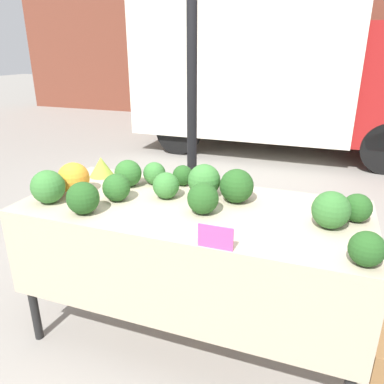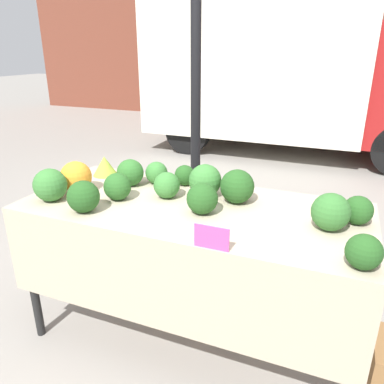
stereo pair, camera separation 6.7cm
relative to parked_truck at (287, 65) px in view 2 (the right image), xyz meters
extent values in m
plane|color=gray|center=(0.30, -4.95, -1.42)|extent=(40.00, 40.00, 0.00)
cylinder|color=black|center=(0.05, -4.26, -0.26)|extent=(0.07, 0.07, 2.33)
cube|color=silver|center=(-0.46, 0.00, 0.09)|extent=(3.48, 2.25, 2.35)
cylinder|color=black|center=(-1.41, -0.92, -1.05)|extent=(0.74, 0.22, 0.74)
cylinder|color=black|center=(-1.41, 0.92, -1.05)|extent=(0.74, 0.22, 0.74)
cube|color=tan|center=(0.30, -4.95, -0.56)|extent=(1.89, 0.84, 0.03)
cube|color=tan|center=(0.30, -5.37, -0.81)|extent=(1.89, 0.01, 0.48)
cylinder|color=black|center=(-0.58, -5.31, -1.00)|extent=(0.05, 0.05, 0.85)
cylinder|color=black|center=(1.19, -5.31, -1.00)|extent=(0.05, 0.05, 0.85)
cylinder|color=black|center=(-0.58, -4.59, -1.00)|extent=(0.05, 0.05, 0.85)
cylinder|color=black|center=(1.19, -4.59, -1.00)|extent=(0.05, 0.05, 0.85)
sphere|color=orange|center=(-0.42, -5.01, -0.45)|extent=(0.19, 0.19, 0.19)
cone|color=#93B238|center=(-0.44, -4.68, -0.47)|extent=(0.16, 0.16, 0.13)
sphere|color=#23511E|center=(0.39, -5.03, -0.46)|extent=(0.16, 0.16, 0.16)
sphere|color=#23511E|center=(0.51, -4.81, -0.45)|extent=(0.19, 0.19, 0.19)
sphere|color=#387533|center=(-0.04, -4.70, -0.47)|extent=(0.14, 0.14, 0.14)
sphere|color=#387533|center=(-0.46, -5.18, -0.45)|extent=(0.19, 0.19, 0.19)
sphere|color=#23511E|center=(0.13, -4.66, -0.48)|extent=(0.13, 0.13, 0.13)
sphere|color=#336B2D|center=(1.01, -4.97, -0.45)|extent=(0.18, 0.18, 0.18)
sphere|color=#387533|center=(0.12, -4.90, -0.46)|extent=(0.15, 0.15, 0.15)
sphere|color=#2D6628|center=(-0.18, -4.79, -0.46)|extent=(0.17, 0.17, 0.17)
sphere|color=#285B23|center=(-0.12, -5.03, -0.46)|extent=(0.16, 0.16, 0.16)
sphere|color=#23511E|center=(-0.19, -5.24, -0.46)|extent=(0.17, 0.17, 0.17)
sphere|color=#387533|center=(0.32, -4.79, -0.45)|extent=(0.19, 0.19, 0.19)
sphere|color=#23511E|center=(1.15, -5.28, -0.47)|extent=(0.14, 0.14, 0.14)
sphere|color=#23511E|center=(1.14, -4.85, -0.47)|extent=(0.14, 0.14, 0.14)
cube|color=#EF4793|center=(0.56, -5.36, -0.49)|extent=(0.16, 0.01, 0.11)
camera|label=1|loc=(0.95, -6.73, 0.27)|focal=35.00mm
camera|label=2|loc=(1.01, -6.70, 0.27)|focal=35.00mm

